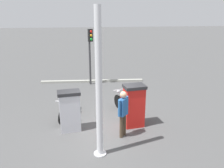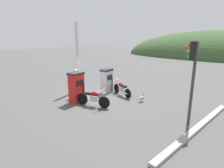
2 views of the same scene
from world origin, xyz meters
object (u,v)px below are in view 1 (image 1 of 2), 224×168
(motorcycle_near_pump, at_px, (124,103))
(attendant_person, at_px, (123,111))
(roadside_traffic_light, at_px, (90,47))
(motorcycle_far_pump, at_px, (68,107))
(wandering_duck, at_px, (72,98))
(fuel_pump_far, at_px, (70,111))
(fuel_pump_near, at_px, (134,105))
(canopy_support_pole, at_px, (99,89))

(motorcycle_near_pump, bearing_deg, attendant_person, 167.31)
(motorcycle_near_pump, bearing_deg, roadside_traffic_light, 15.34)
(motorcycle_far_pump, distance_m, wandering_duck, 1.63)
(fuel_pump_far, relative_size, roadside_traffic_light, 0.47)
(fuel_pump_far, bearing_deg, fuel_pump_near, -90.00)
(motorcycle_near_pump, distance_m, roadside_traffic_light, 4.96)
(fuel_pump_near, xyz_separation_m, motorcycle_near_pump, (1.24, 0.13, -0.41))
(motorcycle_near_pump, xyz_separation_m, canopy_support_pole, (-2.98, 1.38, 1.75))
(wandering_duck, distance_m, roadside_traffic_light, 3.74)
(motorcycle_far_pump, height_order, roadside_traffic_light, roadside_traffic_light)
(fuel_pump_far, distance_m, attendant_person, 2.05)
(fuel_pump_far, height_order, motorcycle_far_pump, fuel_pump_far)
(motorcycle_far_pump, bearing_deg, fuel_pump_near, -113.92)
(fuel_pump_far, distance_m, wandering_duck, 2.82)
(fuel_pump_near, relative_size, motorcycle_near_pump, 0.89)
(fuel_pump_near, height_order, motorcycle_near_pump, fuel_pump_near)
(attendant_person, bearing_deg, fuel_pump_far, 68.30)
(fuel_pump_far, xyz_separation_m, motorcycle_near_pump, (1.24, -2.34, -0.35))
(canopy_support_pole, bearing_deg, roadside_traffic_light, -1.29)
(fuel_pump_near, height_order, motorcycle_far_pump, fuel_pump_near)
(wandering_duck, bearing_deg, canopy_support_pole, -168.14)
(fuel_pump_far, bearing_deg, canopy_support_pole, -151.00)
(fuel_pump_near, relative_size, wandering_duck, 3.38)
(fuel_pump_near, xyz_separation_m, roadside_traffic_light, (5.66, 1.34, 1.47))
(fuel_pump_far, xyz_separation_m, canopy_support_pole, (-1.74, -0.96, 1.40))
(fuel_pump_far, xyz_separation_m, motorcycle_far_pump, (1.16, 0.14, -0.33))
(fuel_pump_far, height_order, motorcycle_near_pump, fuel_pump_far)
(fuel_pump_near, xyz_separation_m, wandering_duck, (2.77, 2.46, -0.62))
(fuel_pump_far, height_order, attendant_person, attendant_person)
(fuel_pump_near, height_order, canopy_support_pole, canopy_support_pole)
(canopy_support_pole, bearing_deg, motorcycle_far_pump, 20.80)
(roadside_traffic_light, bearing_deg, fuel_pump_far, 168.69)
(fuel_pump_far, relative_size, attendant_person, 0.91)
(motorcycle_far_pump, xyz_separation_m, attendant_person, (-1.91, -2.03, 0.53))
(wandering_duck, xyz_separation_m, roadside_traffic_light, (2.89, -1.11, 2.09))
(roadside_traffic_light, relative_size, canopy_support_pole, 0.75)
(motorcycle_near_pump, relative_size, canopy_support_pole, 0.42)
(fuel_pump_near, bearing_deg, roadside_traffic_light, 13.35)
(wandering_duck, distance_m, canopy_support_pole, 5.00)
(wandering_duck, bearing_deg, motorcycle_near_pump, -123.31)
(canopy_support_pole, bearing_deg, fuel_pump_far, 29.00)
(wandering_duck, bearing_deg, motorcycle_far_pump, 174.50)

